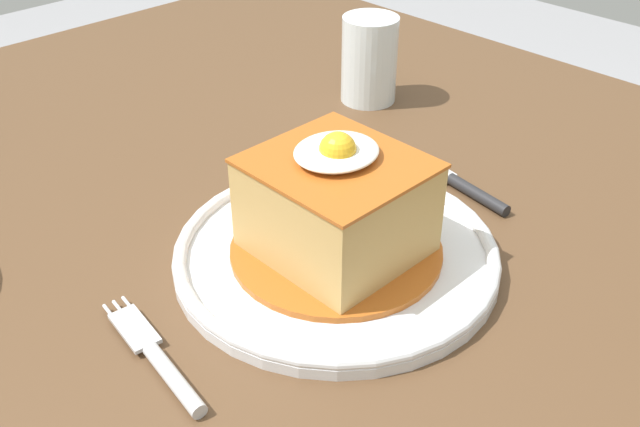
% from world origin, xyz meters
% --- Properties ---
extents(dining_table, '(1.16, 1.06, 0.76)m').
position_xyz_m(dining_table, '(0.00, 0.00, 0.65)').
color(dining_table, brown).
rests_on(dining_table, ground_plane).
extents(main_plate, '(0.28, 0.28, 0.02)m').
position_xyz_m(main_plate, '(0.03, -0.17, 0.77)').
color(main_plate, white).
rests_on(main_plate, dining_table).
extents(sandwich_meal, '(0.18, 0.18, 0.11)m').
position_xyz_m(sandwich_meal, '(0.03, -0.17, 0.81)').
color(sandwich_meal, '#B75B1E').
rests_on(sandwich_meal, main_plate).
extents(fork, '(0.03, 0.14, 0.01)m').
position_xyz_m(fork, '(-0.15, -0.17, 0.76)').
color(fork, silver).
rests_on(fork, dining_table).
extents(knife, '(0.04, 0.17, 0.01)m').
position_xyz_m(knife, '(0.20, -0.18, 0.76)').
color(knife, '#262628').
rests_on(knife, dining_table).
extents(drinking_glass, '(0.07, 0.07, 0.10)m').
position_xyz_m(drinking_glass, '(0.29, 0.03, 0.80)').
color(drinking_glass, '#3F2314').
rests_on(drinking_glass, dining_table).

